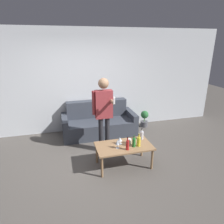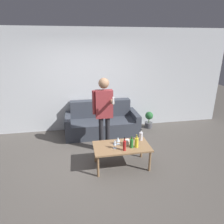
% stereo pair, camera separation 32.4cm
% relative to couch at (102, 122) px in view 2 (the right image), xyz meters
% --- Properties ---
extents(ground_plane, '(16.00, 16.00, 0.00)m').
position_rel_couch_xyz_m(ground_plane, '(-0.38, -1.62, -0.30)').
color(ground_plane, '#514C47').
extents(wall_back, '(8.00, 0.06, 2.70)m').
position_rel_couch_xyz_m(wall_back, '(-0.38, 0.41, 1.05)').
color(wall_back, silver).
rests_on(wall_back, ground_plane).
extents(couch, '(1.90, 0.84, 0.85)m').
position_rel_couch_xyz_m(couch, '(0.00, 0.00, 0.00)').
color(couch, '#383D47').
rests_on(couch, ground_plane).
extents(coffee_table, '(1.08, 0.59, 0.45)m').
position_rel_couch_xyz_m(coffee_table, '(0.17, -1.61, 0.10)').
color(coffee_table, '#8E6B47').
rests_on(coffee_table, ground_plane).
extents(bottle_orange, '(0.07, 0.07, 0.23)m').
position_rel_couch_xyz_m(bottle_orange, '(0.34, -1.71, 0.24)').
color(bottle_orange, '#23752D').
rests_on(bottle_orange, coffee_table).
extents(bottle_green, '(0.07, 0.07, 0.25)m').
position_rel_couch_xyz_m(bottle_green, '(0.44, -1.71, 0.25)').
color(bottle_green, yellow).
rests_on(bottle_green, coffee_table).
extents(bottle_dark, '(0.08, 0.08, 0.23)m').
position_rel_couch_xyz_m(bottle_dark, '(0.60, -1.45, 0.24)').
color(bottle_dark, silver).
rests_on(bottle_dark, coffee_table).
extents(bottle_yellow, '(0.06, 0.06, 0.26)m').
position_rel_couch_xyz_m(bottle_yellow, '(0.18, -1.78, 0.25)').
color(bottle_yellow, '#B21E1E').
rests_on(bottle_yellow, coffee_table).
extents(wine_glass_near, '(0.08, 0.08, 0.15)m').
position_rel_couch_xyz_m(wine_glass_near, '(0.11, -1.53, 0.25)').
color(wine_glass_near, silver).
rests_on(wine_glass_near, coffee_table).
extents(wine_glass_far, '(0.08, 0.08, 0.17)m').
position_rel_couch_xyz_m(wine_glass_far, '(0.02, -1.68, 0.27)').
color(wine_glass_far, silver).
rests_on(wine_glass_far, coffee_table).
extents(cup_on_table, '(0.08, 0.08, 0.10)m').
position_rel_couch_xyz_m(cup_on_table, '(0.30, -1.56, 0.20)').
color(cup_on_table, white).
rests_on(cup_on_table, coffee_table).
extents(person_standing_front, '(0.43, 0.41, 1.65)m').
position_rel_couch_xyz_m(person_standing_front, '(-0.07, -0.95, 0.70)').
color(person_standing_front, '#232328').
rests_on(person_standing_front, ground_plane).
extents(potted_plant, '(0.22, 0.22, 0.48)m').
position_rel_couch_xyz_m(potted_plant, '(1.37, 0.10, -0.05)').
color(potted_plant, '#4C4C51').
rests_on(potted_plant, ground_plane).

